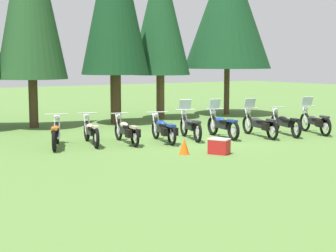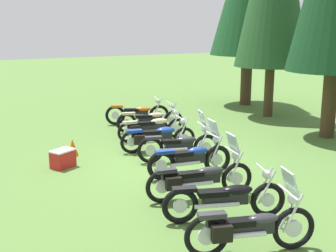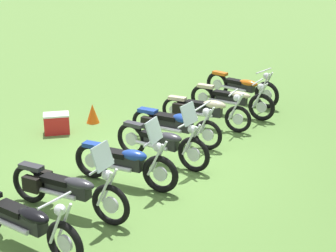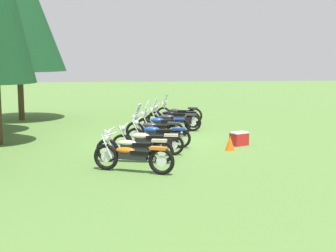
# 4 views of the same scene
# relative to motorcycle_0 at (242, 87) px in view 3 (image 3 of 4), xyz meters

# --- Properties ---
(ground_plane) EXTENTS (80.00, 80.00, 0.00)m
(ground_plane) POSITION_rel_motorcycle_0_xyz_m (4.67, -1.09, -0.44)
(ground_plane) COLOR #547A38
(motorcycle_0) EXTENTS (1.17, 2.17, 1.02)m
(motorcycle_0) POSITION_rel_motorcycle_0_xyz_m (0.00, 0.00, 0.00)
(motorcycle_0) COLOR black
(motorcycle_0) RESTS_ON ground_plane
(motorcycle_1) EXTENTS (0.86, 2.28, 1.00)m
(motorcycle_1) POSITION_rel_motorcycle_0_xyz_m (1.20, -0.08, -0.01)
(motorcycle_1) COLOR black
(motorcycle_1) RESTS_ON ground_plane
(motorcycle_2) EXTENTS (0.77, 2.27, 0.98)m
(motorcycle_2) POSITION_rel_motorcycle_0_xyz_m (2.26, -0.60, -0.00)
(motorcycle_2) COLOR black
(motorcycle_2) RESTS_ON ground_plane
(motorcycle_3) EXTENTS (0.94, 2.21, 0.99)m
(motorcycle_3) POSITION_rel_motorcycle_0_xyz_m (3.45, -1.02, 0.01)
(motorcycle_3) COLOR black
(motorcycle_3) RESTS_ON ground_plane
(motorcycle_4) EXTENTS (0.93, 2.16, 1.37)m
(motorcycle_4) POSITION_rel_motorcycle_0_xyz_m (4.62, -0.94, 0.02)
(motorcycle_4) COLOR black
(motorcycle_4) RESTS_ON ground_plane
(motorcycle_5) EXTENTS (0.70, 2.16, 1.37)m
(motorcycle_5) POSITION_rel_motorcycle_0_xyz_m (5.78, -1.31, 0.02)
(motorcycle_5) COLOR black
(motorcycle_5) RESTS_ON ground_plane
(motorcycle_6) EXTENTS (0.86, 2.36, 1.36)m
(motorcycle_6) POSITION_rel_motorcycle_0_xyz_m (7.05, -1.92, 0.02)
(motorcycle_6) COLOR black
(motorcycle_6) RESTS_ON ground_plane
(motorcycle_7) EXTENTS (0.98, 2.29, 1.00)m
(motorcycle_7) POSITION_rel_motorcycle_0_xyz_m (8.18, -2.06, -0.00)
(motorcycle_7) COLOR black
(motorcycle_7) RESTS_ON ground_plane
(picnic_cooler) EXTENTS (0.63, 0.71, 0.47)m
(picnic_cooler) POSITION_rel_motorcycle_0_xyz_m (3.57, -3.83, -0.21)
(picnic_cooler) COLOR red
(picnic_cooler) RESTS_ON ground_plane
(traffic_cone) EXTENTS (0.32, 0.32, 0.48)m
(traffic_cone) POSITION_rel_motorcycle_0_xyz_m (2.68, -3.30, -0.20)
(traffic_cone) COLOR #EA590F
(traffic_cone) RESTS_ON ground_plane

